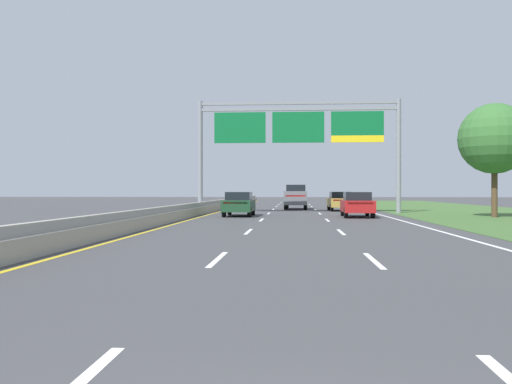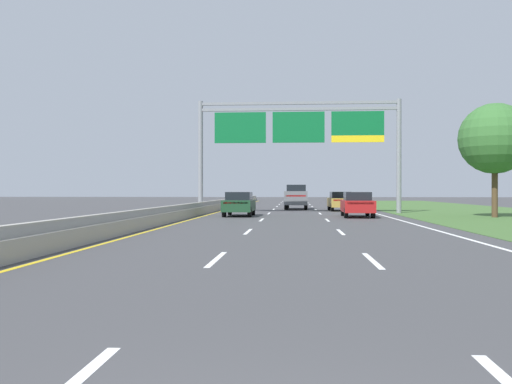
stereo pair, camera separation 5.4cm
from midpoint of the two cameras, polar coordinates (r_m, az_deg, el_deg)
The scene contains 10 objects.
ground_plane at distance 37.65m, azimuth 3.93°, elevation -2.38°, with size 220.00×220.00×0.00m, color #3D3D3F.
lane_striping at distance 37.20m, azimuth 3.93°, elevation -2.41°, with size 11.96×106.00×0.01m.
grass_verge_right at distance 40.16m, azimuth 24.27°, elevation -2.22°, with size 14.00×110.00×0.02m, color #3D602D.
median_barrier_concrete at distance 38.22m, azimuth -6.02°, elevation -1.82°, with size 0.60×110.00×0.85m.
overhead_sign_gantry at distance 41.20m, azimuth 4.35°, elevation 6.17°, with size 15.06×0.42×8.39m.
pickup_truck_grey at distance 49.76m, azimuth 4.11°, elevation -0.54°, with size 2.09×5.43×2.20m.
car_darkgreen_left_lane_sedan at distance 35.91m, azimuth -1.80°, elevation -1.20°, with size 1.84×4.41×1.57m.
car_red_right_lane_sedan at distance 35.17m, azimuth 10.35°, elevation -1.23°, with size 1.90×4.43×1.57m.
car_gold_right_lane_sedan at distance 46.10m, azimuth 8.64°, elevation -0.91°, with size 1.92×4.44×1.57m.
roadside_tree_mid at distance 36.99m, azimuth 23.38°, elevation 5.07°, with size 4.33×4.33×7.02m.
Camera 1 is at (-0.03, -2.62, 1.64)m, focal length 38.71 mm.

